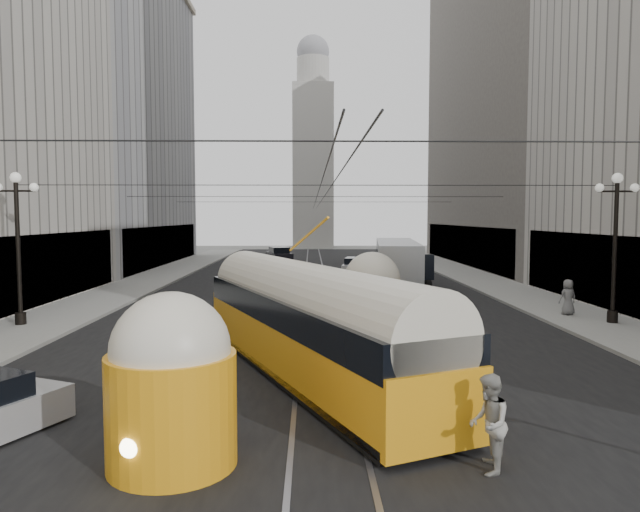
{
  "coord_description": "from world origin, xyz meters",
  "views": [
    {
      "loc": [
        -0.35,
        -5.98,
        4.7
      ],
      "look_at": [
        -0.02,
        14.11,
        3.29
      ],
      "focal_mm": 32.0,
      "sensor_mm": 36.0,
      "label": 1
    }
  ],
  "objects_px": {
    "city_bus": "(397,262)",
    "pedestrian_crossing_b": "(489,424)",
    "streetcar": "(308,322)",
    "pedestrian_sidewalk_right": "(568,297)"
  },
  "relations": [
    {
      "from": "city_bus",
      "to": "pedestrian_crossing_b",
      "type": "bearing_deg",
      "value": -95.02
    },
    {
      "from": "streetcar",
      "to": "city_bus",
      "type": "relative_size",
      "value": 1.16
    },
    {
      "from": "pedestrian_crossing_b",
      "to": "pedestrian_sidewalk_right",
      "type": "bearing_deg",
      "value": 167.18
    },
    {
      "from": "pedestrian_sidewalk_right",
      "to": "city_bus",
      "type": "bearing_deg",
      "value": -69.57
    },
    {
      "from": "city_bus",
      "to": "streetcar",
      "type": "bearing_deg",
      "value": -105.47
    },
    {
      "from": "streetcar",
      "to": "pedestrian_crossing_b",
      "type": "height_order",
      "value": "streetcar"
    },
    {
      "from": "streetcar",
      "to": "pedestrian_crossing_b",
      "type": "xyz_separation_m",
      "value": [
        3.36,
        -6.28,
        -0.73
      ]
    },
    {
      "from": "city_bus",
      "to": "pedestrian_crossing_b",
      "type": "xyz_separation_m",
      "value": [
        -2.37,
        -26.98,
        -0.77
      ]
    },
    {
      "from": "streetcar",
      "to": "pedestrian_sidewalk_right",
      "type": "bearing_deg",
      "value": 38.42
    },
    {
      "from": "streetcar",
      "to": "city_bus",
      "type": "xyz_separation_m",
      "value": [
        5.73,
        20.71,
        0.04
      ]
    }
  ]
}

